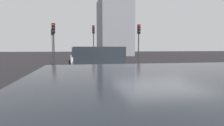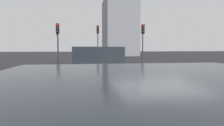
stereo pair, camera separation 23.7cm
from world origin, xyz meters
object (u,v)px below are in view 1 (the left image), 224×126
(traffic_light_far_left, at_px, (139,36))
(traffic_light_near_right, at_px, (52,37))
(car_beige_right_second, at_px, (97,70))
(traffic_light_far_right, at_px, (93,36))
(car_white_right_lead, at_px, (83,59))
(traffic_light_near_left, at_px, (53,35))

(traffic_light_far_left, bearing_deg, traffic_light_near_right, -137.74)
(car_beige_right_second, xyz_separation_m, traffic_light_far_right, (14.58, -1.35, 2.19))
(car_white_right_lead, height_order, traffic_light_near_left, traffic_light_near_left)
(car_beige_right_second, relative_size, traffic_light_near_left, 1.18)
(traffic_light_near_right, bearing_deg, car_white_right_lead, 11.28)
(car_beige_right_second, distance_m, traffic_light_far_right, 14.80)
(car_white_right_lead, height_order, traffic_light_far_right, traffic_light_far_right)
(car_beige_right_second, bearing_deg, traffic_light_near_left, 14.91)
(traffic_light_far_left, bearing_deg, traffic_light_near_left, -84.26)
(car_beige_right_second, distance_m, traffic_light_near_left, 10.92)
(car_beige_right_second, bearing_deg, car_white_right_lead, 2.49)
(traffic_light_near_left, xyz_separation_m, traffic_light_far_left, (0.37, -8.01, 0.08))
(car_white_right_lead, relative_size, traffic_light_far_left, 1.07)
(traffic_light_near_left, bearing_deg, car_white_right_lead, 37.14)
(car_white_right_lead, distance_m, traffic_light_far_left, 7.05)
(traffic_light_near_left, height_order, traffic_light_near_right, traffic_light_near_right)
(car_beige_right_second, bearing_deg, traffic_light_far_right, -4.31)
(traffic_light_near_left, bearing_deg, car_beige_right_second, 15.81)
(traffic_light_far_left, bearing_deg, car_beige_right_second, -23.57)
(car_white_right_lead, relative_size, car_beige_right_second, 0.94)
(traffic_light_near_left, relative_size, traffic_light_far_left, 0.97)
(car_white_right_lead, distance_m, traffic_light_far_right, 8.01)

